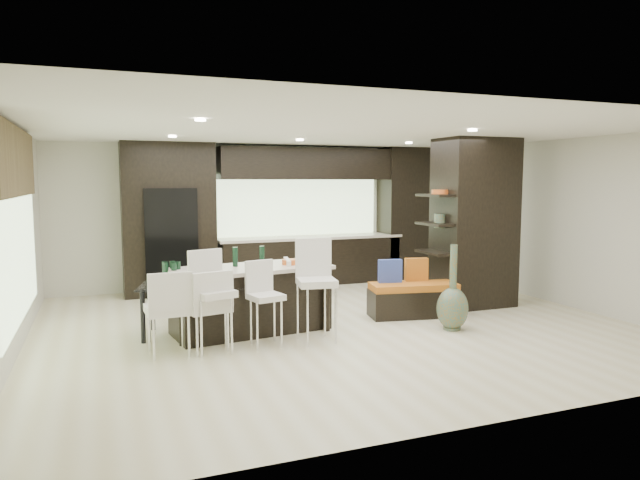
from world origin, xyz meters
name	(u,v)px	position (x,y,z in m)	size (l,w,h in m)	color
ground	(335,325)	(0.00, 0.00, 0.00)	(8.00, 8.00, 0.00)	beige
back_wall	(267,215)	(0.00, 3.50, 1.35)	(8.00, 0.02, 2.70)	beige
left_wall	(11,241)	(-4.00, 0.00, 1.35)	(0.02, 7.00, 2.70)	beige
right_wall	(560,222)	(4.00, 0.00, 1.35)	(0.02, 7.00, 2.70)	beige
ceiling	(336,131)	(0.00, 0.00, 2.70)	(8.00, 7.00, 0.02)	white
window_left	(17,239)	(-3.96, 0.20, 1.35)	(0.04, 3.20, 1.90)	#B2D199
window_back	(296,205)	(0.60, 3.46, 1.55)	(3.40, 0.04, 1.20)	#B2D199
stone_accent	(16,162)	(-3.93, 0.20, 2.25)	(0.08, 3.00, 0.80)	brown
ceiling_spots	(329,134)	(0.00, 0.25, 2.68)	(4.00, 3.00, 0.02)	white
back_cabinetry	(296,216)	(0.50, 3.17, 1.35)	(6.80, 0.68, 2.70)	black
refrigerator	(170,241)	(-1.90, 3.12, 0.95)	(0.90, 0.68, 1.90)	black
partition_column	(474,223)	(2.60, 0.40, 1.35)	(1.20, 0.80, 2.70)	black
kitchen_island	(251,299)	(-1.19, 0.11, 0.44)	(2.11, 0.91, 0.88)	black
stool_left	(214,312)	(-1.84, -0.66, 0.49)	(0.43, 0.43, 0.98)	silver
stool_mid	(266,312)	(-1.19, -0.63, 0.42)	(0.37, 0.37, 0.85)	silver
stool_right	(316,301)	(-0.54, -0.67, 0.53)	(0.46, 0.46, 1.05)	silver
bench	(413,300)	(1.29, 0.06, 0.25)	(1.31, 0.50, 0.50)	black
floor_vase	(453,287)	(1.40, -0.80, 0.59)	(0.43, 0.43, 1.17)	#4D5B42
dining_table	(197,310)	(-1.90, 0.19, 0.34)	(1.42, 0.80, 0.68)	white
chair_near	(206,313)	(-1.90, -0.54, 0.45)	(0.49, 0.49, 0.91)	silver
chair_far	(168,315)	(-2.34, -0.54, 0.46)	(0.50, 0.50, 0.93)	silver
chair_end	(272,296)	(-0.87, 0.19, 0.44)	(0.48, 0.48, 0.88)	silver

